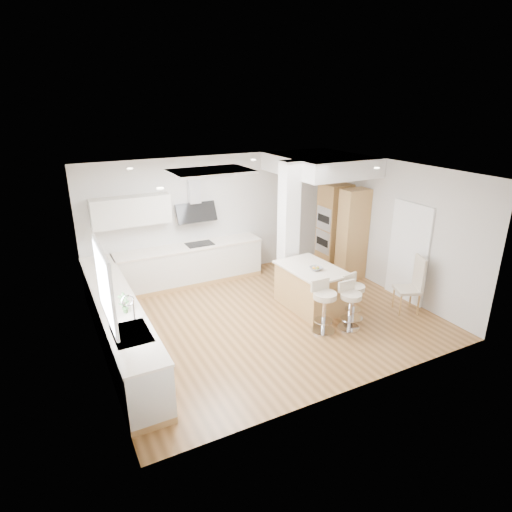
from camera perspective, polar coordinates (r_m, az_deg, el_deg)
ground at (r=8.36m, az=1.33°, el=-8.10°), size 6.00×6.00×0.00m
ceiling at (r=8.36m, az=1.33°, el=-8.10°), size 6.00×5.00×0.02m
wall_back at (r=9.96m, az=-5.55°, el=5.23°), size 6.00×0.04×2.80m
wall_left at (r=6.96m, az=-20.83°, el=-2.87°), size 0.04×5.00×2.80m
wall_right at (r=9.54m, az=17.45°, el=3.70°), size 0.04×5.00×2.80m
skylight at (r=7.65m, az=-6.01°, el=11.12°), size 4.10×2.10×0.06m
window_left at (r=6.02m, az=-19.61°, el=-3.28°), size 0.06×1.28×1.07m
doorway_right at (r=9.25m, az=19.63°, el=0.31°), size 0.05×1.00×2.10m
counter_left at (r=7.59m, az=-17.92°, el=-8.42°), size 0.63×4.50×1.35m
counter_back at (r=9.63m, az=-9.82°, el=0.09°), size 3.62×0.63×2.50m
pillar at (r=9.08m, az=4.35°, el=3.77°), size 0.35×0.35×2.80m
soffit at (r=9.76m, az=8.51°, el=12.00°), size 1.78×2.20×0.40m
oven_column at (r=10.30m, az=11.23°, el=3.42°), size 0.63×1.21×2.10m
peninsula at (r=8.62m, az=7.28°, el=-4.14°), size 1.01×1.46×0.92m
bar_stool_a at (r=7.74m, az=9.01°, el=-6.30°), size 0.44×0.44×0.97m
bar_stool_b at (r=7.94m, az=12.40°, el=-6.17°), size 0.40×0.40×0.90m
bar_stool_c at (r=8.29m, az=12.84°, el=-5.07°), size 0.45×0.45×0.88m
dining_chair at (r=8.86m, az=20.21°, el=-3.36°), size 0.58×0.58×1.14m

